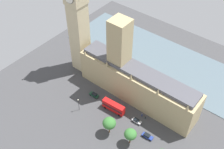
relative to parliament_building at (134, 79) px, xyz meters
The scene contains 13 objects.
ground_plane 10.44m from the parliament_building, 41.14° to the left, with size 127.55×127.55×0.00m, color #424244.
river_thames 31.52m from the parliament_building, behind, with size 33.86×114.79×0.25m, color slate.
parliament_building is the anchor object (origin of this frame).
clock_tower 38.72m from the parliament_building, 90.19° to the right, with size 8.13×8.13×61.13m.
car_dark_green_near_tower 20.23m from the parliament_building, 49.02° to the right, with size 2.00×4.52×1.74m.
double_decker_bus_far_end 14.95m from the parliament_building, ahead, with size 3.20×10.64×4.75m.
car_silver_by_river_gate 18.02m from the parliament_building, 40.93° to the left, with size 1.90×4.26×1.74m.
car_blue_trailing 25.14m from the parliament_building, 49.63° to the left, with size 2.11×4.75×1.74m.
pedestrian_corner 17.10m from the parliament_building, 56.99° to the left, with size 0.57×0.47×1.56m.
pedestrian_midblock 15.69m from the parliament_building, 53.20° to the left, with size 0.63×0.68×1.61m.
plane_tree_under_trees 25.90m from the parliament_building, 32.56° to the left, with size 4.93×4.93×7.82m.
plane_tree_kerbside 23.57m from the parliament_building, 10.79° to the left, with size 5.40×5.40×8.49m.
street_lamp_opposite_hall 26.30m from the parliament_building, 31.39° to the right, with size 0.56×0.56×6.93m.
Camera 1 is at (71.28, 44.32, 96.10)m, focal length 44.51 mm.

